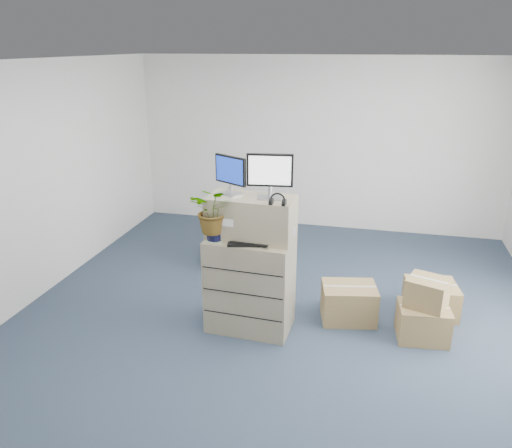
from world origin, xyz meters
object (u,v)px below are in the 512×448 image
object	(u,v)px
monitor_left	(230,173)
potted_plant	(214,216)
keyboard	(250,243)
filing_cabinet_lower	(250,284)
monitor_right	(270,174)
water_bottle	(258,228)
office_chair	(239,239)

from	to	relation	value
monitor_left	potted_plant	size ratio (longest dim) A/B	0.71
monitor_left	keyboard	world-z (taller)	monitor_left
monitor_left	keyboard	xyz separation A→B (m)	(0.26, -0.22, -0.66)
keyboard	potted_plant	size ratio (longest dim) A/B	0.79
filing_cabinet_lower	keyboard	xyz separation A→B (m)	(0.03, -0.13, 0.53)
potted_plant	monitor_right	bearing A→B (deg)	16.30
water_bottle	monitor_right	bearing A→B (deg)	10.51
monitor_right	potted_plant	distance (m)	0.71
filing_cabinet_lower	keyboard	bearing A→B (deg)	-73.45
keyboard	office_chair	size ratio (longest dim) A/B	0.62
monitor_left	monitor_right	bearing A→B (deg)	21.70
filing_cabinet_lower	monitor_right	bearing A→B (deg)	13.89
filing_cabinet_lower	monitor_left	xyz separation A→B (m)	(-0.22, 0.09, 1.19)
keyboard	monitor_left	bearing A→B (deg)	127.35
monitor_left	keyboard	size ratio (longest dim) A/B	0.91
filing_cabinet_lower	water_bottle	world-z (taller)	water_bottle
monitor_left	potted_plant	bearing A→B (deg)	-91.03
monitor_left	monitor_right	xyz separation A→B (m)	(0.42, -0.05, 0.03)
potted_plant	water_bottle	bearing A→B (deg)	17.73
monitor_right	potted_plant	bearing A→B (deg)	-170.67
filing_cabinet_lower	water_bottle	size ratio (longest dim) A/B	4.20
monitor_right	water_bottle	distance (m)	0.59
monitor_right	keyboard	distance (m)	0.73
monitor_left	water_bottle	world-z (taller)	monitor_left
water_bottle	office_chair	world-z (taller)	water_bottle
water_bottle	filing_cabinet_lower	bearing A→B (deg)	-169.04
potted_plant	office_chair	xyz separation A→B (m)	(-0.22, 1.73, -0.95)
monitor_right	office_chair	distance (m)	2.23
monitor_left	potted_plant	world-z (taller)	monitor_left
monitor_right	water_bottle	xyz separation A→B (m)	(-0.11, -0.02, -0.58)
keyboard	water_bottle	xyz separation A→B (m)	(0.06, 0.15, 0.11)
monitor_left	office_chair	distance (m)	2.07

